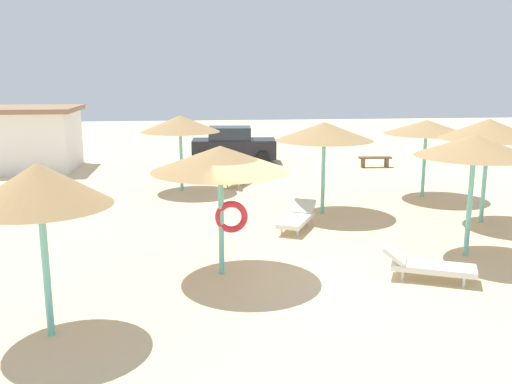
{
  "coord_description": "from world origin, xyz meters",
  "views": [
    {
      "loc": [
        -1.6,
        -11.1,
        4.26
      ],
      "look_at": [
        0.0,
        3.0,
        1.2
      ],
      "focal_mm": 38.88,
      "sensor_mm": 36.0,
      "label": 1
    }
  ],
  "objects_px": {
    "bench_0": "(375,160)",
    "parasol_4": "(39,185)",
    "parasol_2": "(475,146)",
    "bench_1": "(182,166)",
    "parasol_1": "(324,132)",
    "parasol_7": "(220,160)",
    "lounger_2": "(427,265)",
    "parasol_8": "(489,129)",
    "lounger_1": "(297,218)",
    "parasol_5": "(426,127)",
    "parked_car": "(233,145)",
    "parasol_0": "(180,124)",
    "lounger_0": "(237,178)",
    "beach_cabana": "(30,138)"
  },
  "relations": [
    {
      "from": "parasol_0",
      "to": "parasol_7",
      "type": "xyz_separation_m",
      "value": [
        1.01,
        -8.82,
        0.03
      ]
    },
    {
      "from": "parasol_0",
      "to": "beach_cabana",
      "type": "xyz_separation_m",
      "value": [
        -6.8,
        5.42,
        -1.04
      ]
    },
    {
      "from": "parasol_7",
      "to": "lounger_0",
      "type": "height_order",
      "value": "parasol_7"
    },
    {
      "from": "parasol_4",
      "to": "parasol_8",
      "type": "distance_m",
      "value": 12.21
    },
    {
      "from": "parked_car",
      "to": "parasol_1",
      "type": "bearing_deg",
      "value": -78.97
    },
    {
      "from": "parasol_0",
      "to": "lounger_1",
      "type": "height_order",
      "value": "parasol_0"
    },
    {
      "from": "parasol_1",
      "to": "beach_cabana",
      "type": "relative_size",
      "value": 0.69
    },
    {
      "from": "parasol_0",
      "to": "parasol_2",
      "type": "relative_size",
      "value": 1.0
    },
    {
      "from": "beach_cabana",
      "to": "parasol_5",
      "type": "bearing_deg",
      "value": -26.12
    },
    {
      "from": "parasol_2",
      "to": "parked_car",
      "type": "bearing_deg",
      "value": 106.93
    },
    {
      "from": "parasol_7",
      "to": "lounger_2",
      "type": "xyz_separation_m",
      "value": [
        4.25,
        -0.83,
        -2.18
      ]
    },
    {
      "from": "bench_1",
      "to": "parked_car",
      "type": "relative_size",
      "value": 0.38
    },
    {
      "from": "parasol_0",
      "to": "bench_0",
      "type": "distance_m",
      "value": 9.94
    },
    {
      "from": "bench_0",
      "to": "beach_cabana",
      "type": "xyz_separation_m",
      "value": [
        -15.55,
        1.19,
        1.07
      ]
    },
    {
      "from": "lounger_1",
      "to": "bench_0",
      "type": "bearing_deg",
      "value": 60.67
    },
    {
      "from": "parked_car",
      "to": "lounger_2",
      "type": "bearing_deg",
      "value": -79.82
    },
    {
      "from": "parasol_1",
      "to": "parasol_5",
      "type": "xyz_separation_m",
      "value": [
        4.01,
        1.85,
        -0.09
      ]
    },
    {
      "from": "parasol_1",
      "to": "parasol_8",
      "type": "bearing_deg",
      "value": -20.06
    },
    {
      "from": "parasol_2",
      "to": "bench_0",
      "type": "xyz_separation_m",
      "value": [
        1.9,
        12.49,
        -2.27
      ]
    },
    {
      "from": "parasol_4",
      "to": "parked_car",
      "type": "height_order",
      "value": "parasol_4"
    },
    {
      "from": "parasol_1",
      "to": "lounger_1",
      "type": "relative_size",
      "value": 1.49
    },
    {
      "from": "parasol_0",
      "to": "lounger_0",
      "type": "xyz_separation_m",
      "value": [
        2.09,
        0.69,
        -2.14
      ]
    },
    {
      "from": "parasol_1",
      "to": "parasol_8",
      "type": "distance_m",
      "value": 4.62
    },
    {
      "from": "parasol_7",
      "to": "lounger_2",
      "type": "bearing_deg",
      "value": -11.06
    },
    {
      "from": "lounger_0",
      "to": "parasol_2",
      "type": "bearing_deg",
      "value": -62.02
    },
    {
      "from": "parasol_5",
      "to": "lounger_0",
      "type": "xyz_separation_m",
      "value": [
        -6.29,
        2.71,
        -2.12
      ]
    },
    {
      "from": "parasol_0",
      "to": "lounger_1",
      "type": "distance_m",
      "value": 6.75
    },
    {
      "from": "parasol_1",
      "to": "parasol_8",
      "type": "height_order",
      "value": "parasol_8"
    },
    {
      "from": "bench_0",
      "to": "parasol_4",
      "type": "bearing_deg",
      "value": -124.45
    },
    {
      "from": "parasol_5",
      "to": "bench_1",
      "type": "relative_size",
      "value": 1.88
    },
    {
      "from": "parasol_4",
      "to": "lounger_1",
      "type": "relative_size",
      "value": 1.46
    },
    {
      "from": "parasol_8",
      "to": "lounger_0",
      "type": "xyz_separation_m",
      "value": [
        -6.63,
        6.15,
        -2.39
      ]
    },
    {
      "from": "parasol_2",
      "to": "lounger_0",
      "type": "xyz_separation_m",
      "value": [
        -4.75,
        8.94,
        -2.3
      ]
    },
    {
      "from": "parasol_1",
      "to": "lounger_0",
      "type": "bearing_deg",
      "value": 116.6
    },
    {
      "from": "lounger_1",
      "to": "parked_car",
      "type": "distance_m",
      "value": 11.98
    },
    {
      "from": "parasol_1",
      "to": "bench_1",
      "type": "xyz_separation_m",
      "value": [
        -4.43,
        7.43,
        -2.19
      ]
    },
    {
      "from": "parasol_5",
      "to": "lounger_0",
      "type": "bearing_deg",
      "value": 156.67
    },
    {
      "from": "parasol_1",
      "to": "parasol_5",
      "type": "bearing_deg",
      "value": 24.8
    },
    {
      "from": "parasol_4",
      "to": "parked_car",
      "type": "bearing_deg",
      "value": 76.35
    },
    {
      "from": "parasol_0",
      "to": "parasol_2",
      "type": "xyz_separation_m",
      "value": [
        6.84,
        -8.26,
        0.16
      ]
    },
    {
      "from": "lounger_2",
      "to": "parasol_4",
      "type": "bearing_deg",
      "value": -166.6
    },
    {
      "from": "parasol_7",
      "to": "bench_0",
      "type": "height_order",
      "value": "parasol_7"
    },
    {
      "from": "parasol_2",
      "to": "bench_1",
      "type": "distance_m",
      "value": 13.86
    },
    {
      "from": "parasol_7",
      "to": "bench_1",
      "type": "distance_m",
      "value": 12.61
    },
    {
      "from": "parasol_8",
      "to": "parked_car",
      "type": "distance_m",
      "value": 13.63
    },
    {
      "from": "parasol_8",
      "to": "lounger_1",
      "type": "distance_m",
      "value": 5.94
    },
    {
      "from": "parasol_1",
      "to": "lounger_2",
      "type": "distance_m",
      "value": 6.25
    },
    {
      "from": "parasol_1",
      "to": "lounger_0",
      "type": "height_order",
      "value": "parasol_1"
    },
    {
      "from": "lounger_1",
      "to": "bench_0",
      "type": "relative_size",
      "value": 1.31
    },
    {
      "from": "lounger_2",
      "to": "bench_1",
      "type": "xyz_separation_m",
      "value": [
        -5.31,
        13.21,
        0.03
      ]
    }
  ]
}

